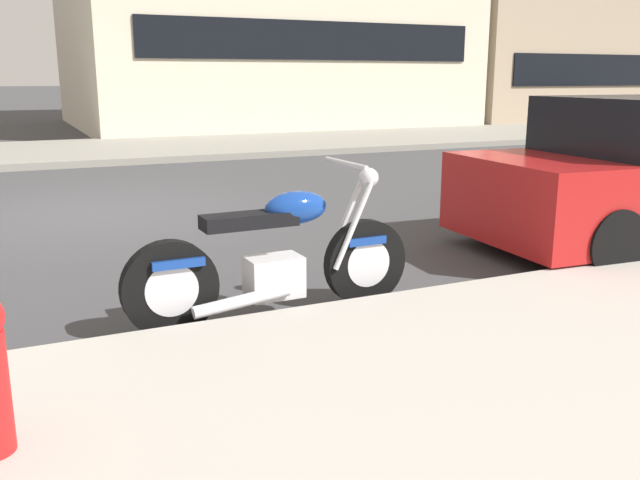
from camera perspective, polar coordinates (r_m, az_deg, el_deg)
name	(u,v)px	position (r m, az deg, el deg)	size (l,w,h in m)	color
ground_plane	(87,214)	(9.39, -18.88, 2.08)	(260.00, 260.00, 0.00)	#3D3D3F
sidewalk_far_curb	(480,134)	(21.03, 13.21, 8.57)	(120.00, 5.00, 0.14)	gray
parking_stall_stripe	(154,312)	(5.34, -13.69, -5.88)	(0.12, 2.20, 0.01)	silver
parked_motorcycle	(277,260)	(4.97, -3.63, -1.71)	(2.20, 0.62, 1.13)	black
townhouse_behind_pole	(500,12)	(31.97, 14.81, 17.92)	(9.83, 11.92, 8.90)	tan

